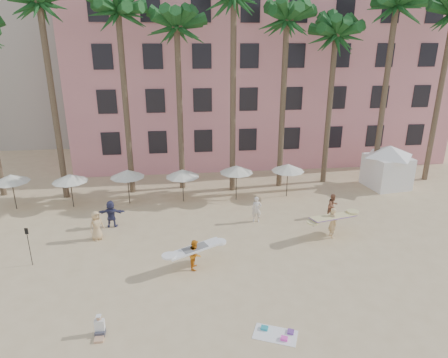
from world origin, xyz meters
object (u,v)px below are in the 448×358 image
object	(u,v)px
cabana	(388,163)
carrier_white	(195,253)
carrier_yellow	(333,221)
pink_hotel	(256,75)

from	to	relation	value
cabana	carrier_white	bearing A→B (deg)	-147.09
carrier_white	carrier_yellow	bearing A→B (deg)	16.42
pink_hotel	carrier_yellow	size ratio (longest dim) A/B	10.69
carrier_yellow	carrier_white	size ratio (longest dim) A/B	1.08
pink_hotel	carrier_white	size ratio (longest dim) A/B	11.55
carrier_yellow	carrier_white	distance (m)	8.94
cabana	carrier_yellow	size ratio (longest dim) A/B	1.56
cabana	carrier_yellow	bearing A→B (deg)	-133.83
carrier_yellow	carrier_white	bearing A→B (deg)	-163.58
pink_hotel	carrier_yellow	distance (m)	21.44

